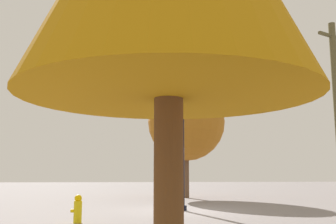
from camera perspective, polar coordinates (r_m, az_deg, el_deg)
ground_plane at (r=16.19m, az=2.07°, el=-14.08°), size 120.00×120.00×0.00m
signal_pole_assembly at (r=17.15m, az=-6.09°, el=4.72°), size 5.77×2.31×7.44m
fire_hydrant at (r=12.35m, az=-12.93°, el=-13.52°), size 0.33×0.24×0.83m
tree_mid at (r=25.00m, az=2.66°, el=-1.53°), size 4.85×4.85×7.12m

